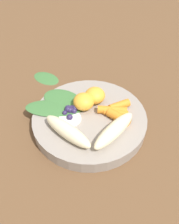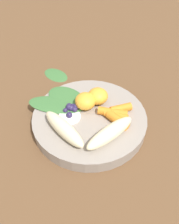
{
  "view_description": "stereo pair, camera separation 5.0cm",
  "coord_description": "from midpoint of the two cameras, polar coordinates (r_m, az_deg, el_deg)",
  "views": [
    {
      "loc": [
        0.16,
        0.32,
        0.4
      ],
      "look_at": [
        0.0,
        0.0,
        0.04
      ],
      "focal_mm": 37.75,
      "sensor_mm": 36.0,
      "label": 1
    },
    {
      "loc": [
        0.11,
        0.34,
        0.4
      ],
      "look_at": [
        0.0,
        0.0,
        0.04
      ],
      "focal_mm": 37.75,
      "sensor_mm": 36.0,
      "label": 2
    }
  ],
  "objects": [
    {
      "name": "kale_leaf_left",
      "position": [
        0.55,
        -3.1,
        3.61
      ],
      "size": [
        0.11,
        0.11,
        0.0
      ],
      "primitive_type": "ellipsoid",
      "rotation": [
        0.0,
        0.0,
        5.33
      ],
      "color": "#3D7038",
      "rests_on": "bowl"
    },
    {
      "name": "banana_peeled_right",
      "position": [
        0.47,
        -3.15,
        -4.19
      ],
      "size": [
        0.07,
        0.12,
        0.03
      ],
      "primitive_type": "ellipsoid",
      "rotation": [
        0.0,
        0.0,
        1.96
      ],
      "color": "beige",
      "rests_on": "bowl"
    },
    {
      "name": "carrot_rear",
      "position": [
        0.52,
        10.36,
        0.7
      ],
      "size": [
        0.05,
        0.02,
        0.02
      ],
      "primitive_type": "cylinder",
      "rotation": [
        0.0,
        1.57,
        3.12
      ],
      "color": "orange",
      "rests_on": "bowl"
    },
    {
      "name": "banana_peeled_left",
      "position": [
        0.46,
        8.12,
        -5.16
      ],
      "size": [
        0.12,
        0.07,
        0.03
      ],
      "primitive_type": "ellipsoid",
      "rotation": [
        0.0,
        0.0,
        3.53
      ],
      "color": "beige",
      "rests_on": "bowl"
    },
    {
      "name": "carrot_mid_left",
      "position": [
        0.51,
        9.3,
        -0.96
      ],
      "size": [
        0.05,
        0.04,
        0.02
      ],
      "primitive_type": "cylinder",
      "rotation": [
        0.0,
        1.57,
        2.47
      ],
      "color": "orange",
      "rests_on": "bowl"
    },
    {
      "name": "carrot_front",
      "position": [
        0.49,
        9.75,
        -2.12
      ],
      "size": [
        0.04,
        0.05,
        0.02
      ],
      "primitive_type": "cylinder",
      "rotation": [
        0.0,
        1.57,
        1.98
      ],
      "color": "orange",
      "rests_on": "bowl"
    },
    {
      "name": "kale_leaf_stray",
      "position": [
        0.67,
        -6.03,
        8.95
      ],
      "size": [
        0.08,
        0.09,
        0.01
      ],
      "primitive_type": "ellipsoid",
      "rotation": [
        0.0,
        0.0,
        5.2
      ],
      "color": "#3D7038",
      "rests_on": "ground_plane"
    },
    {
      "name": "carrot_mid_right",
      "position": [
        0.51,
        8.46,
        -0.23
      ],
      "size": [
        0.06,
        0.05,
        0.02
      ],
      "primitive_type": "cylinder",
      "rotation": [
        0.0,
        1.57,
        2.6
      ],
      "color": "orange",
      "rests_on": "bowl"
    },
    {
      "name": "kale_leaf_right",
      "position": [
        0.53,
        -5.53,
        1.63
      ],
      "size": [
        0.14,
        0.11,
        0.0
      ],
      "primitive_type": "ellipsoid",
      "rotation": [
        0.0,
        0.0,
        5.75
      ],
      "color": "#3D7038",
      "rests_on": "bowl"
    },
    {
      "name": "orange_segment_far",
      "position": [
        0.53,
        4.74,
        3.74
      ],
      "size": [
        0.05,
        0.05,
        0.03
      ],
      "primitive_type": "ellipsoid",
      "color": "#F4A833",
      "rests_on": "bowl"
    },
    {
      "name": "ground_plane",
      "position": [
        0.53,
        2.71,
        -3.05
      ],
      "size": [
        2.4,
        2.4,
        0.0
      ],
      "primitive_type": "plane",
      "color": "brown"
    },
    {
      "name": "bowl",
      "position": [
        0.52,
        2.77,
        -2.01
      ],
      "size": [
        0.25,
        0.25,
        0.03
      ],
      "primitive_type": "cylinder",
      "color": "gray",
      "rests_on": "ground_plane"
    },
    {
      "name": "coconut_shred_patch",
      "position": [
        0.51,
        -2.0,
        -1.27
      ],
      "size": [
        0.05,
        0.05,
        0.0
      ],
      "primitive_type": "cylinder",
      "color": "white",
      "rests_on": "bowl"
    },
    {
      "name": "blueberry_pile",
      "position": [
        0.52,
        -1.48,
        0.8
      ],
      "size": [
        0.04,
        0.04,
        0.01
      ],
      "color": "#2D234C",
      "rests_on": "bowl"
    },
    {
      "name": "orange_segment_near",
      "position": [
        0.52,
        2.14,
        2.62
      ],
      "size": [
        0.05,
        0.05,
        0.03
      ],
      "primitive_type": "ellipsoid",
      "color": "#F4A833",
      "rests_on": "bowl"
    }
  ]
}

